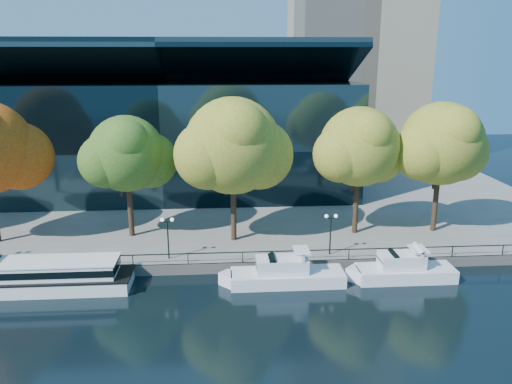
{
  "coord_description": "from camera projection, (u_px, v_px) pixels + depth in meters",
  "views": [
    {
      "loc": [
        3.27,
        -39.47,
        19.68
      ],
      "look_at": [
        6.59,
        8.0,
        6.36
      ],
      "focal_mm": 35.0,
      "sensor_mm": 36.0,
      "label": 1
    }
  ],
  "objects": [
    {
      "name": "tree_4",
      "position": [
        361.0,
        149.0,
        51.27
      ],
      "size": [
        10.3,
        8.45,
        13.48
      ],
      "color": "black",
      "rests_on": "promenade"
    },
    {
      "name": "tree_3",
      "position": [
        235.0,
        148.0,
        49.07
      ],
      "size": [
        12.01,
        9.85,
        14.65
      ],
      "color": "black",
      "rests_on": "promenade"
    },
    {
      "name": "ground",
      "position": [
        186.0,
        289.0,
        43.0
      ],
      "size": [
        160.0,
        160.0,
        0.0
      ],
      "primitive_type": "plane",
      "color": "black",
      "rests_on": "ground"
    },
    {
      "name": "convention_building",
      "position": [
        170.0,
        134.0,
        70.98
      ],
      "size": [
        50.0,
        24.57,
        21.43
      ],
      "color": "black",
      "rests_on": "ground"
    },
    {
      "name": "lamp_2",
      "position": [
        331.0,
        225.0,
        47.16
      ],
      "size": [
        1.26,
        0.36,
        4.03
      ],
      "color": "black",
      "rests_on": "promenade"
    },
    {
      "name": "cruiser_far",
      "position": [
        401.0,
        269.0,
        44.56
      ],
      "size": [
        9.79,
        2.71,
        3.2
      ],
      "color": "white",
      "rests_on": "ground"
    },
    {
      "name": "tree_5",
      "position": [
        443.0,
        146.0,
        51.81
      ],
      "size": [
        10.85,
        8.9,
        13.91
      ],
      "color": "black",
      "rests_on": "promenade"
    },
    {
      "name": "tree_2",
      "position": [
        128.0,
        155.0,
        50.53
      ],
      "size": [
        9.71,
        7.96,
        12.7
      ],
      "color": "black",
      "rests_on": "promenade"
    },
    {
      "name": "promenade",
      "position": [
        201.0,
        180.0,
        77.81
      ],
      "size": [
        90.0,
        67.08,
        1.0
      ],
      "color": "slate",
      "rests_on": "ground"
    },
    {
      "name": "cruiser_near",
      "position": [
        282.0,
        274.0,
        43.73
      ],
      "size": [
        11.07,
        2.85,
        3.21
      ],
      "color": "white",
      "rests_on": "ground"
    },
    {
      "name": "tour_boat",
      "position": [
        36.0,
        275.0,
        42.56
      ],
      "size": [
        16.86,
        3.76,
        3.2
      ],
      "color": "white",
      "rests_on": "ground"
    },
    {
      "name": "lamp_1",
      "position": [
        168.0,
        229.0,
        46.13
      ],
      "size": [
        1.26,
        0.36,
        4.03
      ],
      "color": "black",
      "rests_on": "promenade"
    },
    {
      "name": "railing",
      "position": [
        188.0,
        254.0,
        45.6
      ],
      "size": [
        88.2,
        0.08,
        0.99
      ],
      "color": "black",
      "rests_on": "promenade"
    }
  ]
}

